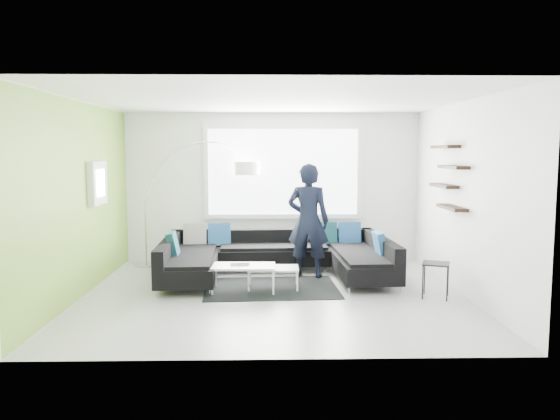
# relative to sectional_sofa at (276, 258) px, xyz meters

# --- Properties ---
(ground) EXTENTS (5.50, 5.50, 0.00)m
(ground) POSITION_rel_sectional_sofa_xyz_m (-0.05, -1.00, -0.35)
(ground) COLOR gray
(ground) RESTS_ON ground
(room_shell) EXTENTS (5.54, 5.04, 2.82)m
(room_shell) POSITION_rel_sectional_sofa_xyz_m (-0.01, -0.79, 1.46)
(room_shell) COLOR silver
(room_shell) RESTS_ON ground
(sectional_sofa) EXTENTS (3.75, 2.41, 0.79)m
(sectional_sofa) POSITION_rel_sectional_sofa_xyz_m (0.00, 0.00, 0.00)
(sectional_sofa) COLOR black
(sectional_sofa) RESTS_ON ground
(rug) EXTENTS (2.07, 1.56, 0.01)m
(rug) POSITION_rel_sectional_sofa_xyz_m (-0.08, -0.63, -0.34)
(rug) COLOR black
(rug) RESTS_ON ground
(coffee_table) EXTENTS (1.22, 0.73, 0.39)m
(coffee_table) POSITION_rel_sectional_sofa_xyz_m (-0.27, -0.72, -0.15)
(coffee_table) COLOR white
(coffee_table) RESTS_ON ground
(arc_lamp) EXTENTS (2.16, 0.84, 2.27)m
(arc_lamp) POSITION_rel_sectional_sofa_xyz_m (-2.35, 1.05, 0.79)
(arc_lamp) COLOR silver
(arc_lamp) RESTS_ON ground
(side_table) EXTENTS (0.47, 0.47, 0.50)m
(side_table) POSITION_rel_sectional_sofa_xyz_m (2.26, -1.21, -0.10)
(side_table) COLOR black
(side_table) RESTS_ON ground
(person) EXTENTS (0.89, 0.76, 1.89)m
(person) POSITION_rel_sectional_sofa_xyz_m (0.53, 0.11, 0.60)
(person) COLOR black
(person) RESTS_ON ground
(laptop) EXTENTS (0.30, 0.20, 0.02)m
(laptop) POSITION_rel_sectional_sofa_xyz_m (-0.55, -0.83, 0.06)
(laptop) COLOR black
(laptop) RESTS_ON coffee_table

